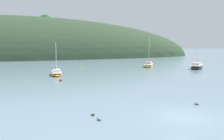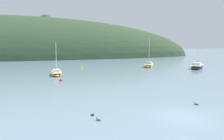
{
  "view_description": "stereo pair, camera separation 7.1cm",
  "coord_description": "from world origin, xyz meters",
  "px_view_note": "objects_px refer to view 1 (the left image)",
  "views": [
    {
      "loc": [
        -9.26,
        -13.94,
        5.34
      ],
      "look_at": [
        0.0,
        20.0,
        1.2
      ],
      "focal_mm": 35.89,
      "sensor_mm": 36.0,
      "label": 1
    },
    {
      "loc": [
        -9.19,
        -13.96,
        5.34
      ],
      "look_at": [
        0.0,
        20.0,
        1.2
      ],
      "focal_mm": 35.89,
      "sensor_mm": 36.0,
      "label": 2
    }
  ],
  "objects_px": {
    "sailboat_yellow_far": "(197,67)",
    "mooring_buoy_outer": "(61,80)",
    "duck_lone_right": "(99,120)",
    "duck_straggler": "(197,104)",
    "duck_trailing": "(93,115)",
    "sailboat_red_portside": "(57,73)",
    "sailboat_black_sloop": "(149,65)",
    "mooring_buoy_channel": "(81,67)"
  },
  "relations": [
    {
      "from": "sailboat_red_portside",
      "to": "duck_straggler",
      "type": "xyz_separation_m",
      "value": [
        11.45,
        -22.29,
        -0.27
      ]
    },
    {
      "from": "duck_straggler",
      "to": "duck_lone_right",
      "type": "xyz_separation_m",
      "value": [
        -9.15,
        -1.74,
        0.0
      ]
    },
    {
      "from": "sailboat_yellow_far",
      "to": "duck_lone_right",
      "type": "bearing_deg",
      "value": -135.5
    },
    {
      "from": "sailboat_yellow_far",
      "to": "mooring_buoy_channel",
      "type": "relative_size",
      "value": 15.11
    },
    {
      "from": "sailboat_yellow_far",
      "to": "duck_straggler",
      "type": "height_order",
      "value": "sailboat_yellow_far"
    },
    {
      "from": "sailboat_red_portside",
      "to": "duck_trailing",
      "type": "bearing_deg",
      "value": -84.8
    },
    {
      "from": "sailboat_yellow_far",
      "to": "duck_trailing",
      "type": "xyz_separation_m",
      "value": [
        -27.52,
        -25.64,
        -0.35
      ]
    },
    {
      "from": "mooring_buoy_outer",
      "to": "duck_trailing",
      "type": "xyz_separation_m",
      "value": [
        1.64,
        -16.51,
        -0.07
      ]
    },
    {
      "from": "sailboat_black_sloop",
      "to": "mooring_buoy_channel",
      "type": "bearing_deg",
      "value": 171.42
    },
    {
      "from": "sailboat_yellow_far",
      "to": "sailboat_black_sloop",
      "type": "height_order",
      "value": "sailboat_yellow_far"
    },
    {
      "from": "sailboat_black_sloop",
      "to": "mooring_buoy_channel",
      "type": "xyz_separation_m",
      "value": [
        -15.32,
        2.31,
        -0.23
      ]
    },
    {
      "from": "sailboat_red_portside",
      "to": "mooring_buoy_channel",
      "type": "height_order",
      "value": "sailboat_red_portside"
    },
    {
      "from": "sailboat_red_portside",
      "to": "sailboat_yellow_far",
      "type": "bearing_deg",
      "value": 5.4
    },
    {
      "from": "sailboat_yellow_far",
      "to": "mooring_buoy_channel",
      "type": "bearing_deg",
      "value": 161.09
    },
    {
      "from": "sailboat_yellow_far",
      "to": "mooring_buoy_outer",
      "type": "height_order",
      "value": "sailboat_yellow_far"
    },
    {
      "from": "sailboat_black_sloop",
      "to": "sailboat_red_portside",
      "type": "height_order",
      "value": "sailboat_black_sloop"
    },
    {
      "from": "sailboat_red_portside",
      "to": "mooring_buoy_outer",
      "type": "distance_m",
      "value": 6.35
    },
    {
      "from": "mooring_buoy_outer",
      "to": "duck_straggler",
      "type": "xyz_separation_m",
      "value": [
        11.01,
        -15.96,
        -0.07
      ]
    },
    {
      "from": "mooring_buoy_channel",
      "to": "duck_trailing",
      "type": "height_order",
      "value": "mooring_buoy_channel"
    },
    {
      "from": "sailboat_black_sloop",
      "to": "sailboat_yellow_far",
      "type": "bearing_deg",
      "value": -34.36
    },
    {
      "from": "sailboat_black_sloop",
      "to": "sailboat_red_portside",
      "type": "bearing_deg",
      "value": -157.53
    },
    {
      "from": "sailboat_yellow_far",
      "to": "duck_trailing",
      "type": "relative_size",
      "value": 20.27
    },
    {
      "from": "duck_straggler",
      "to": "duck_trailing",
      "type": "distance_m",
      "value": 9.38
    },
    {
      "from": "sailboat_black_sloop",
      "to": "duck_lone_right",
      "type": "relative_size",
      "value": 19.04
    },
    {
      "from": "sailboat_yellow_far",
      "to": "sailboat_black_sloop",
      "type": "xyz_separation_m",
      "value": [
        -8.61,
        5.89,
        -0.05
      ]
    },
    {
      "from": "duck_trailing",
      "to": "duck_lone_right",
      "type": "height_order",
      "value": "same"
    },
    {
      "from": "sailboat_black_sloop",
      "to": "mooring_buoy_outer",
      "type": "height_order",
      "value": "sailboat_black_sloop"
    },
    {
      "from": "sailboat_black_sloop",
      "to": "duck_lone_right",
      "type": "height_order",
      "value": "sailboat_black_sloop"
    },
    {
      "from": "sailboat_yellow_far",
      "to": "sailboat_black_sloop",
      "type": "bearing_deg",
      "value": 145.64
    },
    {
      "from": "sailboat_black_sloop",
      "to": "mooring_buoy_outer",
      "type": "distance_m",
      "value": 25.45
    },
    {
      "from": "sailboat_black_sloop",
      "to": "sailboat_red_portside",
      "type": "xyz_separation_m",
      "value": [
        -20.99,
        -8.68,
        -0.03
      ]
    },
    {
      "from": "mooring_buoy_outer",
      "to": "duck_straggler",
      "type": "height_order",
      "value": "mooring_buoy_outer"
    },
    {
      "from": "mooring_buoy_outer",
      "to": "duck_trailing",
      "type": "relative_size",
      "value": 1.34
    },
    {
      "from": "mooring_buoy_outer",
      "to": "mooring_buoy_channel",
      "type": "xyz_separation_m",
      "value": [
        5.23,
        17.33,
        0.0
      ]
    },
    {
      "from": "mooring_buoy_outer",
      "to": "duck_straggler",
      "type": "bearing_deg",
      "value": -55.41
    },
    {
      "from": "mooring_buoy_channel",
      "to": "duck_lone_right",
      "type": "height_order",
      "value": "mooring_buoy_channel"
    },
    {
      "from": "sailboat_yellow_far",
      "to": "mooring_buoy_channel",
      "type": "xyz_separation_m",
      "value": [
        -23.93,
        8.2,
        -0.28
      ]
    },
    {
      "from": "sailboat_red_portside",
      "to": "mooring_buoy_channel",
      "type": "distance_m",
      "value": 12.37
    },
    {
      "from": "duck_lone_right",
      "to": "sailboat_yellow_far",
      "type": "bearing_deg",
      "value": 44.5
    },
    {
      "from": "duck_straggler",
      "to": "sailboat_red_portside",
      "type": "bearing_deg",
      "value": 117.18
    },
    {
      "from": "sailboat_yellow_far",
      "to": "sailboat_red_portside",
      "type": "relative_size",
      "value": 1.42
    },
    {
      "from": "mooring_buoy_channel",
      "to": "duck_straggler",
      "type": "relative_size",
      "value": 1.46
    }
  ]
}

